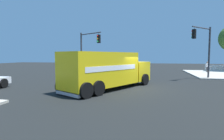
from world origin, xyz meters
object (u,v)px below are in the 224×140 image
(traffic_light_primary, at_px, (204,44))
(delivery_truck, at_px, (108,70))
(traffic_light_secondary, at_px, (87,47))
(pedestrian_near_corner, at_px, (207,66))

(traffic_light_primary, bearing_deg, delivery_truck, 41.23)
(delivery_truck, distance_m, traffic_light_primary, 12.00)
(delivery_truck, bearing_deg, traffic_light_secondary, -60.00)
(traffic_light_primary, distance_m, traffic_light_secondary, 13.32)
(delivery_truck, relative_size, traffic_light_primary, 1.53)
(pedestrian_near_corner, bearing_deg, traffic_light_primary, 72.48)
(delivery_truck, xyz_separation_m, pedestrian_near_corner, (-11.60, -16.45, -0.48))
(delivery_truck, relative_size, traffic_light_secondary, 1.56)
(delivery_truck, xyz_separation_m, traffic_light_primary, (-8.85, -7.76, 2.32))
(delivery_truck, bearing_deg, pedestrian_near_corner, -125.18)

